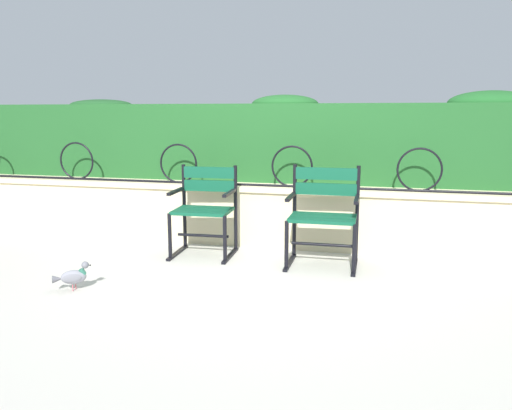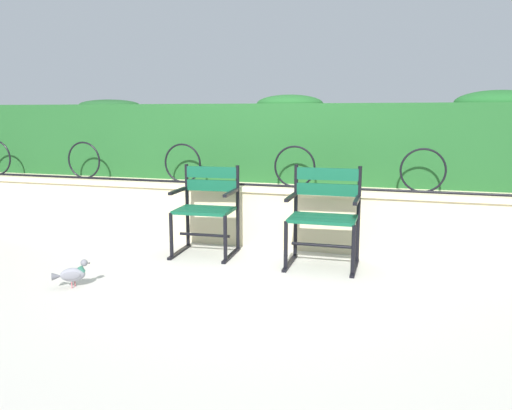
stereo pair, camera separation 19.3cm
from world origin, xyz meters
The scene contains 7 objects.
ground_plane centered at (0.00, 0.00, 0.00)m, with size 60.00×60.00×0.00m, color #BCB7AD.
stone_wall centered at (0.00, 0.84, 0.32)m, with size 8.50×0.41×0.62m.
iron_arch_fence centered at (-0.34, 0.76, 0.80)m, with size 7.94×0.02×0.42m.
hedge_row centered at (0.03, 1.34, 1.06)m, with size 8.33×0.66×0.96m.
park_chair_left centered at (-0.57, 0.33, 0.46)m, with size 0.60×0.55×0.86m.
park_chair_right centered at (0.58, 0.27, 0.47)m, with size 0.63×0.53×0.89m.
pigeon_near_chairs centered at (-1.21, -0.92, 0.11)m, with size 0.27×0.20×0.22m.
Camera 2 is at (1.30, -4.22, 1.36)m, focal length 36.02 mm.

